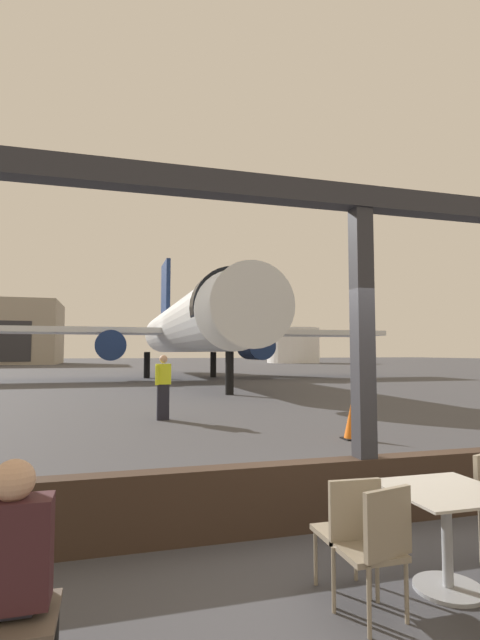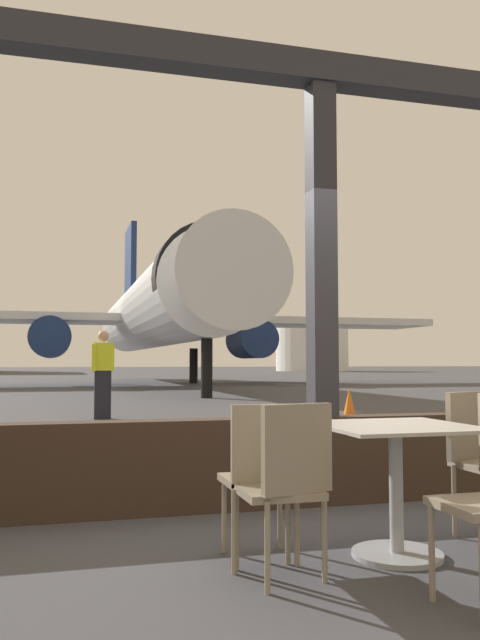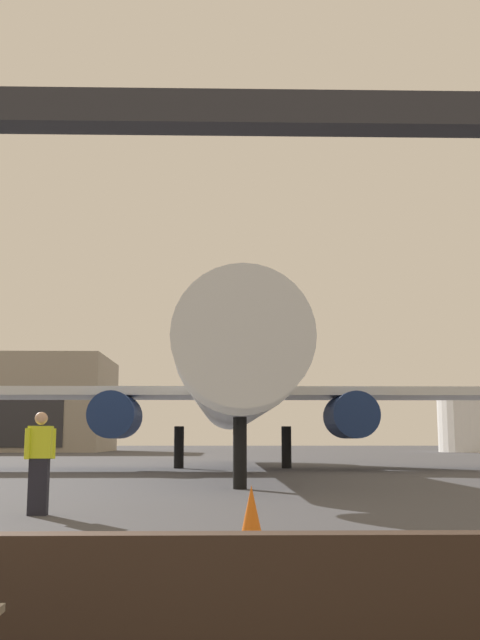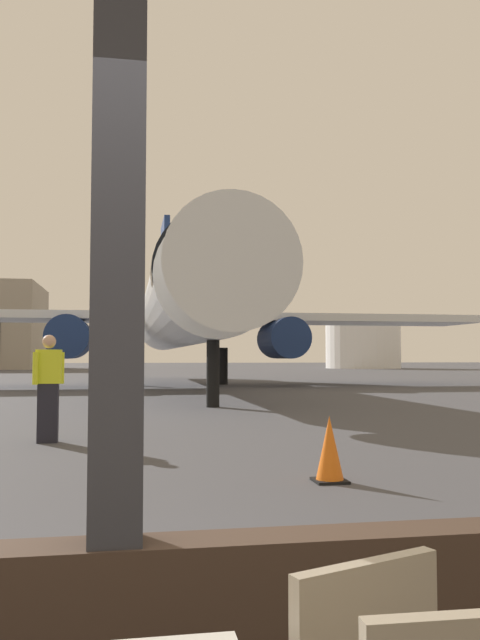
% 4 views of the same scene
% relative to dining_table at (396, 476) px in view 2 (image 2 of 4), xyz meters
% --- Properties ---
extents(ground_plane, '(220.00, 220.00, 0.00)m').
position_rel_dining_table_xyz_m(ground_plane, '(0.14, 41.42, -0.46)').
color(ground_plane, '#424247').
extents(window_frame, '(8.93, 0.24, 3.63)m').
position_rel_dining_table_xyz_m(window_frame, '(0.14, 1.42, 0.80)').
color(window_frame, '#38281E').
rests_on(window_frame, ground).
extents(dining_table, '(0.85, 0.85, 0.75)m').
position_rel_dining_table_xyz_m(dining_table, '(0.00, 0.00, 0.00)').
color(dining_table, '#ADA89E').
rests_on(dining_table, ground).
extents(cafe_chair_window_right, '(0.41, 0.41, 0.88)m').
position_rel_dining_table_xyz_m(cafe_chair_window_right, '(-0.78, 0.09, 0.06)').
color(cafe_chair_window_right, gray).
rests_on(cafe_chair_window_right, ground).
extents(cafe_chair_side_extra, '(0.46, 0.46, 0.91)m').
position_rel_dining_table_xyz_m(cafe_chair_side_extra, '(-0.75, -0.25, 0.07)').
color(cafe_chair_side_extra, gray).
rests_on(cafe_chair_side_extra, ground).
extents(airplane, '(29.83, 29.99, 10.26)m').
position_rel_dining_table_xyz_m(airplane, '(2.49, 27.93, 3.07)').
color(airplane, silver).
rests_on(airplane, ground).
extents(ground_crew_worker, '(0.46, 0.39, 1.74)m').
position_rel_dining_table_xyz_m(ground_crew_worker, '(-1.09, 9.70, 0.44)').
color(ground_crew_worker, black).
rests_on(ground_crew_worker, ground).
extents(traffic_cone, '(0.36, 0.36, 0.73)m').
position_rel_dining_table_xyz_m(traffic_cone, '(2.39, 5.80, -0.11)').
color(traffic_cone, orange).
rests_on(traffic_cone, ground).
extents(fuel_storage_tank, '(9.08, 9.08, 6.07)m').
position_rel_dining_table_xyz_m(fuel_storage_tank, '(28.47, 73.36, 2.58)').
color(fuel_storage_tank, white).
rests_on(fuel_storage_tank, ground).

